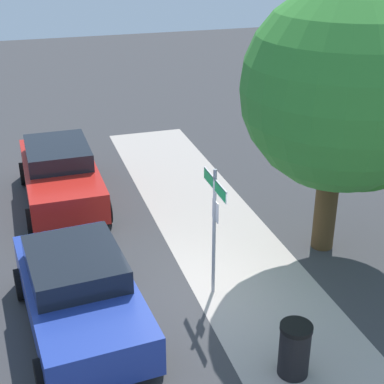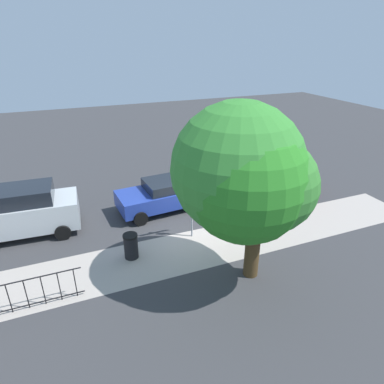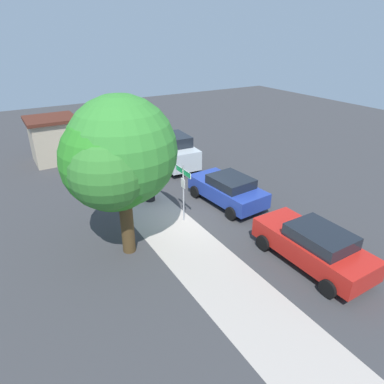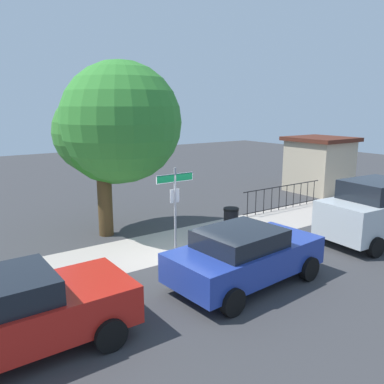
% 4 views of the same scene
% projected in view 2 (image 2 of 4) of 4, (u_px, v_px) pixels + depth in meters
% --- Properties ---
extents(ground_plane, '(60.00, 60.00, 0.00)m').
position_uv_depth(ground_plane, '(190.00, 231.00, 14.34)').
color(ground_plane, '#38383A').
extents(sidewalk_strip, '(24.00, 2.60, 0.00)m').
position_uv_depth(sidewalk_strip, '(154.00, 258.00, 12.57)').
color(sidewalk_strip, '#ACA096').
rests_on(sidewalk_strip, ground_plane).
extents(street_sign, '(1.27, 0.07, 2.72)m').
position_uv_depth(street_sign, '(192.00, 196.00, 13.18)').
color(street_sign, '#9EA0A5').
rests_on(street_sign, ground_plane).
extents(shade_tree, '(4.15, 4.35, 6.00)m').
position_uv_depth(shade_tree, '(243.00, 174.00, 10.02)').
color(shade_tree, '#4A361D').
rests_on(shade_tree, ground_plane).
extents(car_red, '(4.58, 2.10, 1.55)m').
position_uv_depth(car_red, '(267.00, 178.00, 17.53)').
color(car_red, red).
rests_on(car_red, ground_plane).
extents(car_blue, '(4.30, 2.35, 1.49)m').
position_uv_depth(car_blue, '(163.00, 195.00, 15.81)').
color(car_blue, '#233998').
rests_on(car_blue, ground_plane).
extents(car_silver, '(4.57, 2.32, 2.10)m').
position_uv_depth(car_silver, '(22.00, 212.00, 13.70)').
color(car_silver, silver).
rests_on(car_silver, ground_plane).
extents(iron_fence, '(4.70, 0.04, 1.07)m').
position_uv_depth(iron_fence, '(0.00, 300.00, 9.81)').
color(iron_fence, black).
rests_on(iron_fence, ground_plane).
extents(trash_bin, '(0.55, 0.55, 0.98)m').
position_uv_depth(trash_bin, '(131.00, 246.00, 12.44)').
color(trash_bin, black).
rests_on(trash_bin, ground_plane).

